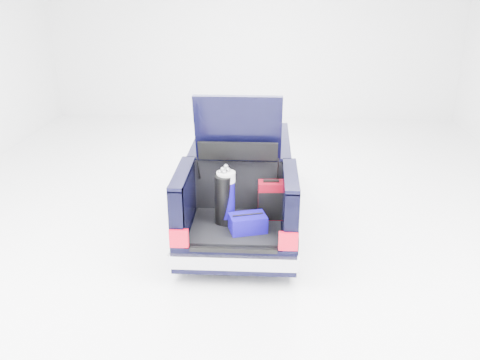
# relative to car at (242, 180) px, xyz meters

# --- Properties ---
(ground) EXTENTS (14.00, 14.00, 0.00)m
(ground) POSITION_rel_car_xyz_m (0.00, -0.11, -0.67)
(ground) COLOR white
(ground) RESTS_ON ground
(car) EXTENTS (1.87, 4.65, 2.47)m
(car) POSITION_rel_car_xyz_m (0.00, 0.00, 0.00)
(car) COLOR black
(car) RESTS_ON ground
(red_suitcase) EXTENTS (0.39, 0.26, 0.62)m
(red_suitcase) POSITION_rel_car_xyz_m (0.50, -1.31, 0.22)
(red_suitcase) COLOR maroon
(red_suitcase) RESTS_ON car
(black_golf_bag) EXTENTS (0.30, 0.37, 0.88)m
(black_golf_bag) POSITION_rel_car_xyz_m (-0.20, -1.55, 0.32)
(black_golf_bag) COLOR black
(black_golf_bag) RESTS_ON car
(blue_golf_bag) EXTENTS (0.35, 0.35, 0.92)m
(blue_golf_bag) POSITION_rel_car_xyz_m (-0.15, -1.52, 0.34)
(blue_golf_bag) COLOR black
(blue_golf_bag) RESTS_ON car
(blue_duffel) EXTENTS (0.59, 0.46, 0.27)m
(blue_duffel) POSITION_rel_car_xyz_m (0.18, -1.76, 0.05)
(blue_duffel) COLOR #0F0578
(blue_duffel) RESTS_ON car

